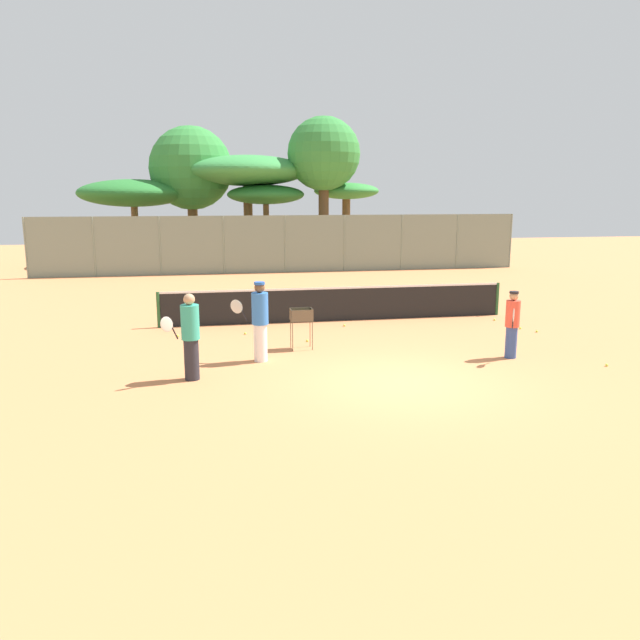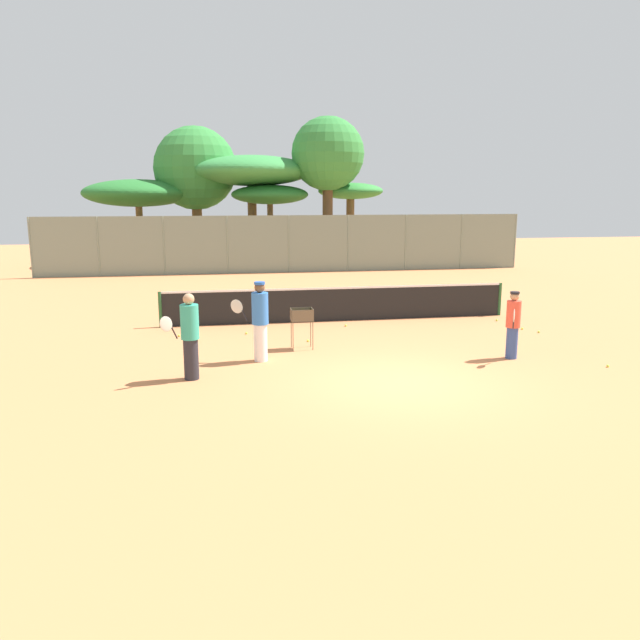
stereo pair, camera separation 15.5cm
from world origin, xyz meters
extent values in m
plane|color=#D37F4C|center=(0.00, 0.00, 0.00)|extent=(80.00, 80.00, 0.00)
cylinder|color=#26592D|center=(-5.41, 6.62, 0.54)|extent=(0.10, 0.10, 1.07)
cylinder|color=#26592D|center=(5.41, 6.62, 0.54)|extent=(0.10, 0.10, 1.07)
cube|color=black|center=(0.00, 6.62, 0.51)|extent=(10.82, 0.01, 1.01)
cube|color=white|center=(0.00, 6.62, 1.04)|extent=(10.82, 0.02, 0.06)
cylinder|color=gray|center=(-12.23, 19.07, 1.43)|extent=(0.08, 0.08, 2.86)
cylinder|color=gray|center=(-9.17, 19.07, 1.43)|extent=(0.08, 0.08, 2.86)
cylinder|color=gray|center=(-6.11, 19.07, 1.43)|extent=(0.08, 0.08, 2.86)
cylinder|color=gray|center=(-3.06, 19.07, 1.43)|extent=(0.08, 0.08, 2.86)
cylinder|color=gray|center=(0.00, 19.07, 1.43)|extent=(0.08, 0.08, 2.86)
cylinder|color=gray|center=(3.06, 19.07, 1.43)|extent=(0.08, 0.08, 2.86)
cylinder|color=gray|center=(6.11, 19.07, 1.43)|extent=(0.08, 0.08, 2.86)
cylinder|color=gray|center=(9.17, 19.07, 1.43)|extent=(0.08, 0.08, 2.86)
cylinder|color=gray|center=(12.23, 19.07, 1.43)|extent=(0.08, 0.08, 2.86)
cube|color=gray|center=(0.00, 19.07, 1.43)|extent=(24.45, 0.01, 2.86)
cylinder|color=brown|center=(-7.75, 24.32, 1.60)|extent=(0.38, 0.38, 3.20)
ellipsoid|color=#28722D|center=(-7.75, 24.32, 3.95)|extent=(6.01, 6.01, 1.50)
cylinder|color=brown|center=(-0.58, 22.59, 1.67)|extent=(0.32, 0.32, 3.34)
ellipsoid|color=#28722D|center=(-0.58, 22.59, 3.87)|extent=(4.22, 4.22, 1.05)
cylinder|color=brown|center=(2.50, 21.79, 2.42)|extent=(0.56, 0.56, 4.85)
sphere|color=#338438|center=(2.50, 21.79, 6.02)|extent=(3.93, 3.93, 3.93)
cylinder|color=brown|center=(-4.58, 24.31, 1.97)|extent=(0.56, 0.56, 3.93)
sphere|color=#338438|center=(-4.58, 24.31, 5.32)|extent=(4.60, 4.60, 4.60)
cylinder|color=brown|center=(-1.51, 23.43, 2.16)|extent=(0.50, 0.50, 4.33)
ellipsoid|color=#388E42|center=(-1.51, 23.43, 5.17)|extent=(6.68, 6.68, 1.67)
cylinder|color=brown|center=(4.06, 23.09, 1.80)|extent=(0.46, 0.46, 3.61)
ellipsoid|color=#338438|center=(4.06, 23.09, 4.07)|extent=(3.68, 3.68, 0.92)
cylinder|color=#26262D|center=(-4.35, 1.01, 0.44)|extent=(0.32, 0.32, 0.89)
cylinder|color=teal|center=(-4.35, 1.01, 1.26)|extent=(0.39, 0.39, 0.74)
sphere|color=tan|center=(-4.35, 1.01, 1.75)|extent=(0.24, 0.24, 0.24)
cylinder|color=black|center=(-4.66, 0.80, 1.08)|extent=(0.14, 0.11, 0.27)
ellipsoid|color=silver|center=(-4.82, 0.70, 1.30)|extent=(0.35, 0.25, 0.43)
cylinder|color=#334C8C|center=(3.25, 1.45, 0.39)|extent=(0.27, 0.27, 0.77)
cylinder|color=#E54C38|center=(3.25, 1.45, 1.10)|extent=(0.34, 0.34, 0.64)
sphere|color=tan|center=(3.25, 1.45, 1.52)|extent=(0.21, 0.21, 0.21)
cylinder|color=black|center=(3.25, 1.45, 1.61)|extent=(0.22, 0.22, 0.05)
cylinder|color=black|center=(3.09, 1.13, 0.93)|extent=(0.09, 0.14, 0.27)
ellipsoid|color=silver|center=(3.02, 0.98, 1.15)|extent=(0.20, 0.37, 0.43)
cylinder|color=white|center=(-2.76, 2.25, 0.45)|extent=(0.32, 0.32, 0.90)
cylinder|color=blue|center=(-2.76, 2.25, 1.28)|extent=(0.39, 0.39, 0.75)
sphere|color=brown|center=(-2.76, 2.25, 1.77)|extent=(0.24, 0.24, 0.24)
cylinder|color=#2659B2|center=(-2.76, 2.25, 1.88)|extent=(0.26, 0.26, 0.06)
cylinder|color=black|center=(-3.12, 2.37, 1.09)|extent=(0.15, 0.07, 0.27)
ellipsoid|color=silver|center=(-3.30, 2.43, 1.31)|extent=(0.39, 0.15, 0.43)
cylinder|color=brown|center=(-1.88, 3.09, 0.37)|extent=(0.02, 0.02, 0.75)
cylinder|color=brown|center=(-1.37, 3.09, 0.37)|extent=(0.02, 0.02, 0.75)
cylinder|color=brown|center=(-1.88, 3.45, 0.37)|extent=(0.02, 0.02, 0.75)
cylinder|color=brown|center=(-1.37, 3.45, 0.37)|extent=(0.02, 0.02, 0.75)
cube|color=brown|center=(-1.62, 3.27, 0.75)|extent=(0.55, 0.40, 0.01)
cube|color=brown|center=(-1.62, 3.07, 0.90)|extent=(0.55, 0.01, 0.30)
cube|color=brown|center=(-1.62, 3.47, 0.90)|extent=(0.55, 0.01, 0.30)
cube|color=brown|center=(-1.90, 3.27, 0.90)|extent=(0.01, 0.40, 0.30)
cube|color=brown|center=(-1.35, 3.27, 0.90)|extent=(0.01, 0.40, 0.30)
sphere|color=#D1E54C|center=(-1.78, 3.29, 0.79)|extent=(0.07, 0.07, 0.07)
sphere|color=#D1E54C|center=(-1.60, 3.23, 0.84)|extent=(0.07, 0.07, 0.07)
sphere|color=#D1E54C|center=(-1.71, 3.17, 0.84)|extent=(0.07, 0.07, 0.07)
sphere|color=#D1E54C|center=(-1.62, 3.21, 0.84)|extent=(0.07, 0.07, 0.07)
sphere|color=#D1E54C|center=(-1.57, 3.16, 0.79)|extent=(0.07, 0.07, 0.07)
sphere|color=#D1E54C|center=(-1.54, 3.41, 0.79)|extent=(0.07, 0.07, 0.07)
sphere|color=#D1E54C|center=(-1.65, 3.18, 0.79)|extent=(0.07, 0.07, 0.07)
sphere|color=#D1E54C|center=(-1.59, 3.35, 0.84)|extent=(0.07, 0.07, 0.07)
sphere|color=#D1E54C|center=(-1.46, 3.25, 0.79)|extent=(0.07, 0.07, 0.07)
sphere|color=#D1E54C|center=(-1.53, 3.13, 0.79)|extent=(0.07, 0.07, 0.07)
sphere|color=#D1E54C|center=(-1.68, 3.31, 0.79)|extent=(0.07, 0.07, 0.07)
sphere|color=#D1E54C|center=(5.10, 4.43, 0.03)|extent=(0.07, 0.07, 0.07)
sphere|color=#D1E54C|center=(5.07, 0.31, 0.03)|extent=(0.07, 0.07, 0.07)
sphere|color=#D1E54C|center=(5.35, 3.93, 0.03)|extent=(0.07, 0.07, 0.07)
sphere|color=#D1E54C|center=(-1.35, 3.99, 0.03)|extent=(0.07, 0.07, 0.07)
sphere|color=#D1E54C|center=(-4.58, 5.54, 0.03)|extent=(0.07, 0.07, 0.07)
sphere|color=#D1E54C|center=(4.91, 5.72, 0.03)|extent=(0.07, 0.07, 0.07)
sphere|color=#D1E54C|center=(-2.94, 5.20, 0.03)|extent=(0.07, 0.07, 0.07)
sphere|color=#D1E54C|center=(0.07, 5.74, 0.03)|extent=(0.07, 0.07, 0.07)
sphere|color=#D1E54C|center=(-4.82, 5.21, 0.03)|extent=(0.07, 0.07, 0.07)
camera|label=1|loc=(-4.00, -12.17, 3.93)|focal=35.00mm
camera|label=2|loc=(-3.85, -12.20, 3.93)|focal=35.00mm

